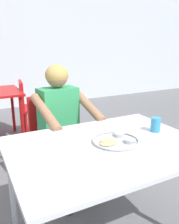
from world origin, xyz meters
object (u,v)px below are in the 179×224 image
object	(u,v)px
chair_red_right	(30,104)
thali_tray	(116,140)
drinking_cup	(155,124)
diner_foreground	(63,120)
chair_foreground	(54,133)
table_foreground	(106,154)

from	to	relation	value
chair_red_right	thali_tray	bearing A→B (deg)	-88.92
drinking_cup	diner_foreground	size ratio (longest dim) A/B	0.09
drinking_cup	chair_foreground	world-z (taller)	chair_foreground
drinking_cup	diner_foreground	xyz separation A→B (m)	(-0.46, 0.66, -0.09)
drinking_cup	diner_foreground	bearing A→B (deg)	124.79
drinking_cup	chair_foreground	distance (m)	1.05
diner_foreground	chair_red_right	distance (m)	1.50
table_foreground	drinking_cup	world-z (taller)	drinking_cup
table_foreground	chair_red_right	bearing A→B (deg)	89.09
table_foreground	thali_tray	distance (m)	0.11
diner_foreground	chair_red_right	bearing A→B (deg)	87.73
diner_foreground	thali_tray	bearing A→B (deg)	-81.84
drinking_cup	thali_tray	bearing A→B (deg)	-174.98
thali_tray	diner_foreground	size ratio (longest dim) A/B	0.26
table_foreground	chair_red_right	size ratio (longest dim) A/B	1.46
thali_tray	drinking_cup	world-z (taller)	drinking_cup
thali_tray	diner_foreground	world-z (taller)	diner_foreground
thali_tray	chair_red_right	distance (m)	2.19
thali_tray	table_foreground	bearing A→B (deg)	-176.61
chair_foreground	chair_red_right	size ratio (longest dim) A/B	1.04
chair_foreground	chair_red_right	distance (m)	1.26
diner_foreground	chair_red_right	size ratio (longest dim) A/B	1.40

